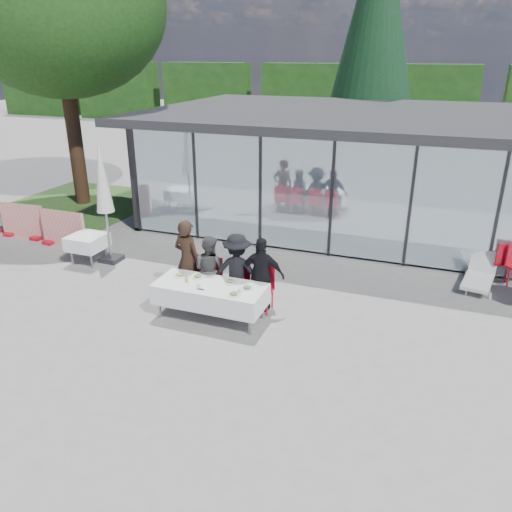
# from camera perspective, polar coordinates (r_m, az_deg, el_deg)

# --- Properties ---
(ground) EXTENTS (90.00, 90.00, 0.00)m
(ground) POSITION_cam_1_polar(r_m,az_deg,el_deg) (10.31, -2.39, -7.29)
(ground) COLOR gray
(ground) RESTS_ON ground
(pavilion) EXTENTS (14.80, 8.80, 3.44)m
(pavilion) POSITION_cam_1_polar(r_m,az_deg,el_deg) (16.74, 15.20, 11.39)
(pavilion) COLOR gray
(pavilion) RESTS_ON ground
(treeline) EXTENTS (62.50, 2.00, 4.40)m
(treeline) POSITION_cam_1_polar(r_m,az_deg,el_deg) (36.78, 12.31, 17.27)
(treeline) COLOR #153711
(treeline) RESTS_ON ground
(dining_table) EXTENTS (2.26, 0.96, 0.75)m
(dining_table) POSITION_cam_1_polar(r_m,az_deg,el_deg) (10.19, -5.24, -4.34)
(dining_table) COLOR white
(dining_table) RESTS_ON ground
(diner_a) EXTENTS (0.77, 0.77, 1.81)m
(diner_a) POSITION_cam_1_polar(r_m,az_deg,el_deg) (10.93, -7.83, -0.43)
(diner_a) COLOR #302015
(diner_a) RESTS_ON ground
(diner_chair_a) EXTENTS (0.44, 0.44, 0.97)m
(diner_chair_a) POSITION_cam_1_polar(r_m,az_deg,el_deg) (11.14, -7.53, -2.02)
(diner_chair_a) COLOR #B70C1B
(diner_chair_a) RESTS_ON ground
(diner_b) EXTENTS (0.87, 0.87, 1.52)m
(diner_b) POSITION_cam_1_polar(r_m,az_deg,el_deg) (10.76, -5.34, -1.53)
(diner_b) COLOR #4B4B4B
(diner_b) RESTS_ON ground
(diner_chair_b) EXTENTS (0.44, 0.44, 0.97)m
(diner_chair_b) POSITION_cam_1_polar(r_m,az_deg,el_deg) (10.92, -5.10, -2.43)
(diner_chair_b) COLOR #B70C1B
(diner_chair_b) RESTS_ON ground
(diner_c) EXTENTS (1.24, 1.24, 1.64)m
(diner_c) POSITION_cam_1_polar(r_m,az_deg,el_deg) (10.49, -2.17, -1.73)
(diner_c) COLOR black
(diner_c) RESTS_ON ground
(diner_chair_c) EXTENTS (0.44, 0.44, 0.97)m
(diner_chair_c) POSITION_cam_1_polar(r_m,az_deg,el_deg) (10.68, -1.97, -2.94)
(diner_chair_c) COLOR #B70C1B
(diner_chair_c) RESTS_ON ground
(diner_d) EXTENTS (1.06, 1.06, 1.62)m
(diner_d) POSITION_cam_1_polar(r_m,az_deg,el_deg) (10.31, 0.66, -2.21)
(diner_d) COLOR black
(diner_d) RESTS_ON ground
(diner_chair_d) EXTENTS (0.44, 0.44, 0.97)m
(diner_chair_d) POSITION_cam_1_polar(r_m,az_deg,el_deg) (10.50, 0.81, -3.39)
(diner_chair_d) COLOR #B70C1B
(diner_chair_d) RESTS_ON ground
(plate_a) EXTENTS (0.28, 0.28, 0.07)m
(plate_a) POSITION_cam_1_polar(r_m,az_deg,el_deg) (10.53, -8.70, -2.17)
(plate_a) COLOR silver
(plate_a) RESTS_ON dining_table
(plate_b) EXTENTS (0.28, 0.28, 0.07)m
(plate_b) POSITION_cam_1_polar(r_m,az_deg,el_deg) (10.41, -6.65, -2.35)
(plate_b) COLOR silver
(plate_b) RESTS_ON dining_table
(plate_c) EXTENTS (0.28, 0.28, 0.07)m
(plate_c) POSITION_cam_1_polar(r_m,az_deg,el_deg) (10.14, -2.96, -2.92)
(plate_c) COLOR silver
(plate_c) RESTS_ON dining_table
(plate_d) EXTENTS (0.28, 0.28, 0.07)m
(plate_d) POSITION_cam_1_polar(r_m,az_deg,el_deg) (9.86, -1.00, -3.67)
(plate_d) COLOR silver
(plate_d) RESTS_ON dining_table
(plate_extra) EXTENTS (0.28, 0.28, 0.07)m
(plate_extra) POSITION_cam_1_polar(r_m,az_deg,el_deg) (9.62, -2.52, -4.38)
(plate_extra) COLOR silver
(plate_extra) RESTS_ON dining_table
(juice_bottle) EXTENTS (0.06, 0.06, 0.15)m
(juice_bottle) POSITION_cam_1_polar(r_m,az_deg,el_deg) (10.24, -7.93, -2.54)
(juice_bottle) COLOR #93BC4E
(juice_bottle) RESTS_ON dining_table
(drinking_glasses) EXTENTS (0.91, 0.17, 0.10)m
(drinking_glasses) POSITION_cam_1_polar(r_m,az_deg,el_deg) (9.80, -4.23, -3.73)
(drinking_glasses) COLOR silver
(drinking_glasses) RESTS_ON dining_table
(folded_eyeglasses) EXTENTS (0.14, 0.03, 0.01)m
(folded_eyeglasses) POSITION_cam_1_polar(r_m,az_deg,el_deg) (9.90, -6.34, -3.79)
(folded_eyeglasses) COLOR black
(folded_eyeglasses) RESTS_ON dining_table
(spare_table_left) EXTENTS (0.86, 0.86, 0.74)m
(spare_table_left) POSITION_cam_1_polar(r_m,az_deg,el_deg) (13.56, -18.71, 1.53)
(spare_table_left) COLOR white
(spare_table_left) RESTS_ON ground
(spare_chair_b) EXTENTS (0.59, 0.59, 0.97)m
(spare_chair_b) POSITION_cam_1_polar(r_m,az_deg,el_deg) (13.18, 26.26, -0.32)
(spare_chair_b) COLOR #B70C1B
(spare_chair_b) RESTS_ON ground
(market_umbrella) EXTENTS (0.50, 0.50, 3.00)m
(market_umbrella) POSITION_cam_1_polar(r_m,az_deg,el_deg) (13.05, -17.08, 7.51)
(market_umbrella) COLOR black
(market_umbrella) RESTS_ON ground
(lounger) EXTENTS (0.83, 1.42, 0.72)m
(lounger) POSITION_cam_1_polar(r_m,az_deg,el_deg) (12.81, 24.20, -1.94)
(lounger) COLOR silver
(lounger) RESTS_ON ground
(deciduous_tree) EXTENTS (7.04, 6.40, 9.38)m
(deciduous_tree) POSITION_cam_1_polar(r_m,az_deg,el_deg) (18.70, -21.82, 25.13)
(deciduous_tree) COLOR #382316
(deciduous_tree) RESTS_ON ground
(conifer_tree) EXTENTS (4.00, 4.00, 10.50)m
(conifer_tree) POSITION_cam_1_polar(r_m,az_deg,el_deg) (21.48, 13.52, 24.11)
(conifer_tree) COLOR #382316
(conifer_tree) RESTS_ON ground
(grass_patch) EXTENTS (5.00, 5.00, 0.02)m
(grass_patch) POSITION_cam_1_polar(r_m,az_deg,el_deg) (19.33, -19.10, 5.79)
(grass_patch) COLOR #385926
(grass_patch) RESTS_ON ground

